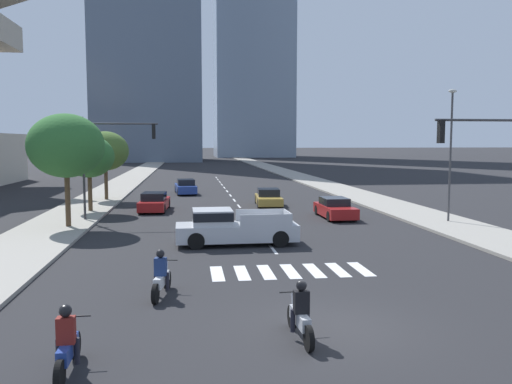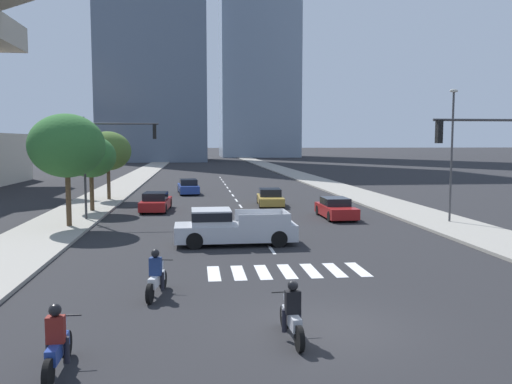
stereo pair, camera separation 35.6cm
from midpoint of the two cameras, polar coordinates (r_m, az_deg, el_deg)
ground_plane at (r=14.21m, az=8.40°, el=-14.23°), size 800.00×800.00×0.00m
sidewalk_east at (r=45.57m, az=12.10°, el=-0.60°), size 4.00×260.00×0.15m
sidewalk_west at (r=43.82m, az=-16.46°, el=-0.94°), size 4.00×260.00×0.15m
crosswalk_near at (r=19.79m, az=3.89°, el=-8.51°), size 5.85×2.22×0.01m
lane_divider_center at (r=47.26m, az=-2.29°, el=-0.36°), size 0.14×50.00×0.01m
motorcycle_lead at (r=13.14m, az=4.67°, el=-13.16°), size 0.70×2.14×1.49m
motorcycle_trailing at (r=12.02m, az=-19.76°, el=-15.28°), size 0.70×2.14×1.49m
motorcycle_third at (r=16.83m, az=-10.06°, el=-9.05°), size 0.74×2.18×1.49m
pickup_truck at (r=24.63m, az=-2.46°, el=-3.81°), size 5.61×2.09×1.67m
sedan_gold_0 at (r=39.67m, az=1.79°, el=-0.64°), size 2.07×4.52×1.25m
sedan_red_1 at (r=33.56m, az=8.89°, el=-1.79°), size 1.80×4.35×1.27m
sedan_red_2 at (r=37.26m, az=-10.45°, el=-1.08°), size 2.02×4.63×1.30m
sedan_blue_3 at (r=48.99m, az=-7.09°, el=0.54°), size 2.09×4.74×1.35m
traffic_signal_near at (r=23.04m, az=25.01°, el=3.44°), size 4.65×0.28×5.86m
traffic_signal_far at (r=32.78m, az=-14.94°, el=4.46°), size 4.68×0.28×6.08m
street_lamp_east at (r=32.60m, az=20.62°, el=4.70°), size 0.50×0.24×7.60m
street_tree_nearest at (r=30.59m, az=-19.38°, el=4.70°), size 4.08×4.08×6.14m
street_tree_second at (r=37.12m, az=-17.08°, el=3.66°), size 3.31×3.31×5.05m
street_tree_third at (r=44.09m, az=-15.42°, el=4.27°), size 3.68×3.68×5.45m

